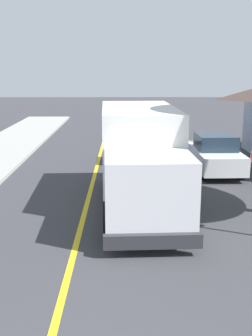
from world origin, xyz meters
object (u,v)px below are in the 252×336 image
(box_truck, at_px, (140,154))
(parked_car_near, at_px, (142,148))
(parked_van_across, at_px, (214,154))
(parked_car_far, at_px, (139,116))
(parked_car_mid, at_px, (139,127))

(box_truck, distance_m, parked_car_near, 6.20)
(parked_car_near, xyz_separation_m, parked_van_across, (3.12, -1.45, 0.00))
(parked_car_far, xyz_separation_m, parked_van_across, (2.78, -14.36, 0.00))
(parked_car_near, bearing_deg, box_truck, -92.92)
(box_truck, distance_m, parked_car_far, 19.07)
(box_truck, bearing_deg, parked_car_mid, 87.99)
(box_truck, xyz_separation_m, parked_van_across, (3.43, 4.67, -0.97))
(parked_car_near, bearing_deg, parked_car_far, 88.51)
(parked_car_mid, bearing_deg, parked_van_across, -70.36)
(parked_car_far, distance_m, parked_van_across, 14.63)
(box_truck, bearing_deg, parked_car_far, 88.05)
(box_truck, xyz_separation_m, parked_car_near, (0.31, 6.12, -0.97))
(parked_car_mid, relative_size, parked_van_across, 1.00)
(box_truck, height_order, parked_car_near, box_truck)
(box_truck, relative_size, parked_van_across, 1.64)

